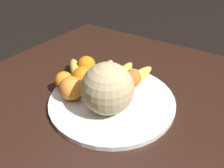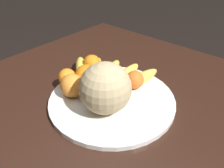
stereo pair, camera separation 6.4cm
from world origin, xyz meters
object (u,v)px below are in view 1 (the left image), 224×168
at_px(orange_front_left, 132,78).
at_px(orange_mid_center, 71,88).
at_px(banana_bunch, 107,73).
at_px(orange_front_right, 83,77).
at_px(melon, 108,89).
at_px(produce_tag, 98,98).
at_px(orange_back_left, 87,65).
at_px(fruit_bowl, 112,99).
at_px(orange_back_right, 64,80).
at_px(kitchen_table, 96,137).

distance_m(orange_front_left, orange_mid_center, 0.20).
distance_m(banana_bunch, orange_front_right, 0.10).
relative_size(melon, produce_tag, 1.91).
height_order(banana_bunch, orange_back_left, orange_back_left).
distance_m(fruit_bowl, melon, 0.10).
bearing_deg(melon, orange_back_right, 87.33).
relative_size(melon, orange_back_right, 2.48).
xyz_separation_m(fruit_bowl, orange_back_right, (-0.04, 0.16, 0.04)).
height_order(banana_bunch, orange_mid_center, orange_mid_center).
relative_size(kitchen_table, orange_back_left, 18.76).
bearing_deg(orange_back_right, melon, -92.67).
height_order(orange_front_left, orange_back_left, orange_back_left).
bearing_deg(kitchen_table, orange_front_right, 52.98).
height_order(melon, orange_front_right, melon).
relative_size(melon, orange_front_right, 1.99).
bearing_deg(orange_back_right, kitchen_table, -103.60).
bearing_deg(produce_tag, melon, -82.81).
bearing_deg(fruit_bowl, produce_tag, 128.53).
distance_m(orange_back_left, produce_tag, 0.16).
relative_size(orange_front_right, orange_mid_center, 1.00).
height_order(orange_front_left, orange_mid_center, orange_mid_center).
bearing_deg(kitchen_table, fruit_bowl, -5.24).
bearing_deg(produce_tag, banana_bunch, 53.82).
relative_size(banana_bunch, orange_back_right, 5.21).
xyz_separation_m(melon, produce_tag, (0.03, 0.05, -0.07)).
xyz_separation_m(orange_back_left, orange_back_right, (-0.11, -0.00, -0.00)).
height_order(kitchen_table, orange_mid_center, orange_mid_center).
bearing_deg(banana_bunch, orange_back_right, 127.60).
height_order(orange_mid_center, produce_tag, orange_mid_center).
bearing_deg(melon, orange_front_left, 0.57).
height_order(banana_bunch, orange_back_right, orange_back_right).
xyz_separation_m(fruit_bowl, orange_front_left, (0.09, -0.02, 0.04)).
xyz_separation_m(banana_bunch, orange_back_left, (-0.01, 0.08, 0.01)).
bearing_deg(orange_front_left, orange_back_left, 95.50).
relative_size(orange_front_left, produce_tag, 0.79).
distance_m(orange_mid_center, produce_tag, 0.09).
bearing_deg(orange_mid_center, fruit_bowl, -54.54).
xyz_separation_m(orange_front_right, orange_back_left, (0.07, 0.05, -0.00)).
xyz_separation_m(fruit_bowl, orange_mid_center, (-0.07, 0.10, 0.04)).
distance_m(kitchen_table, orange_front_right, 0.19).
bearing_deg(orange_back_left, kitchen_table, -135.10).
relative_size(orange_front_left, orange_front_right, 0.82).
relative_size(fruit_bowl, produce_tag, 5.10).
distance_m(orange_mid_center, orange_back_left, 0.15).
bearing_deg(melon, orange_back_left, 55.43).
bearing_deg(orange_back_left, orange_front_right, -146.62).
distance_m(orange_front_left, orange_back_right, 0.22).
bearing_deg(melon, orange_mid_center, 98.85).
xyz_separation_m(orange_front_right, orange_mid_center, (-0.07, -0.01, -0.00)).
bearing_deg(melon, orange_front_right, 69.48).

